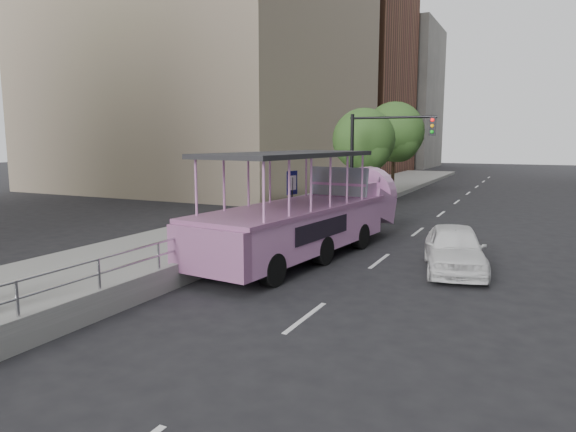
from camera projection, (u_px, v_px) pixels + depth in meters
name	position (u px, v px, depth m)	size (l,w,h in m)	color
ground	(302.00, 289.00, 13.70)	(160.00, 160.00, 0.00)	black
sidewalk	(279.00, 218.00, 25.06)	(5.50, 80.00, 0.30)	gray
kerb_wall	(240.00, 247.00, 16.75)	(0.24, 30.00, 0.36)	#9E9D99
guardrail	(240.00, 227.00, 16.65)	(0.07, 22.00, 0.71)	#BDBCC2
duck_boat	(311.00, 216.00, 17.76)	(3.75, 10.92, 3.55)	black
car	(454.00, 248.00, 15.43)	(1.68, 4.16, 1.42)	white
parking_sign	(292.00, 198.00, 19.64)	(0.17, 0.61, 2.77)	black
traffic_signal	(375.00, 149.00, 25.05)	(4.20, 0.32, 5.20)	black
street_tree_near	(365.00, 142.00, 28.74)	(3.52, 3.52, 5.72)	#322416
street_tree_far	(395.00, 134.00, 33.93)	(3.97, 3.97, 6.45)	#322416
midrise_brick	(329.00, 65.00, 62.28)	(18.00, 16.00, 26.00)	brown
midrise_stone_b	(381.00, 99.00, 76.11)	(16.00, 14.00, 20.00)	slate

